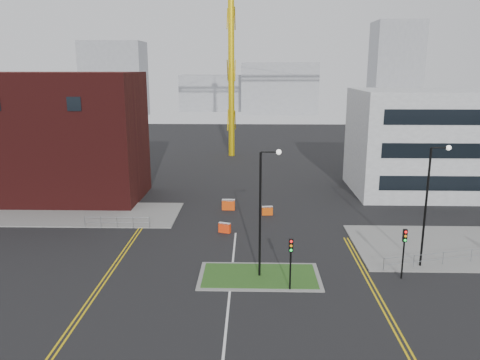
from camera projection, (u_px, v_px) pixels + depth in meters
The scene contains 23 objects.
ground at pixel (225, 340), 25.47m from camera, with size 200.00×200.00×0.00m, color black.
pavement_left at pixel (40, 214), 47.34m from camera, with size 28.00×8.00×0.12m, color slate.
island_kerb at pixel (259, 276), 33.19m from camera, with size 8.60×4.60×0.08m, color slate.
grass_island at pixel (259, 276), 33.18m from camera, with size 8.00×4.00×0.12m, color #1B4717.
brick_building at pixel (32, 138), 51.65m from camera, with size 24.20×10.07×14.24m.
office_block at pixel (463, 142), 54.49m from camera, with size 25.00×12.20×12.00m.
streetlamp_island at pixel (263, 204), 31.92m from camera, with size 1.46×0.36×9.18m.
streetlamp_right_near at pixel (430, 197), 33.57m from camera, with size 1.46×0.36×9.18m.
traffic_light_island at pixel (291, 254), 30.58m from camera, with size 0.28×0.33×3.65m.
traffic_light_right at pixel (404, 244), 32.33m from camera, with size 0.28×0.33×3.65m.
railing_left at pixel (117, 220), 43.07m from camera, with size 6.05×0.05×1.10m.
centre_line at pixel (227, 321), 27.42m from camera, with size 0.15×30.00×0.01m, color silver.
yellow_left_a at pixel (114, 264), 35.42m from camera, with size 0.12×24.00×0.01m, color gold.
yellow_left_b at pixel (118, 264), 35.41m from camera, with size 0.12×24.00×0.01m, color gold.
yellow_right_a at pixel (373, 291), 31.07m from camera, with size 0.12×20.00×0.01m, color gold.
yellow_right_b at pixel (377, 291), 31.06m from camera, with size 0.12×20.00×0.01m, color gold.
skyline_a at pixel (115, 79), 140.51m from camera, with size 18.00×12.00×22.00m, color gray.
skyline_b at pixel (279, 88), 149.68m from camera, with size 24.00×12.00×16.00m, color gray.
skyline_c at pixel (395, 69), 142.54m from camera, with size 14.00×12.00×28.00m, color gray.
skyline_d at pixel (225, 93), 160.32m from camera, with size 30.00×12.00×12.00m, color gray.
barrier_left at pixel (228, 204), 48.68m from camera, with size 1.35×0.49×1.12m.
barrier_mid at pixel (267, 210), 47.00m from camera, with size 1.11×0.48×0.91m.
barrier_right at pixel (225, 227), 41.99m from camera, with size 1.14×0.69×0.91m.
Camera 1 is at (1.41, -22.69, 14.47)m, focal length 35.00 mm.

